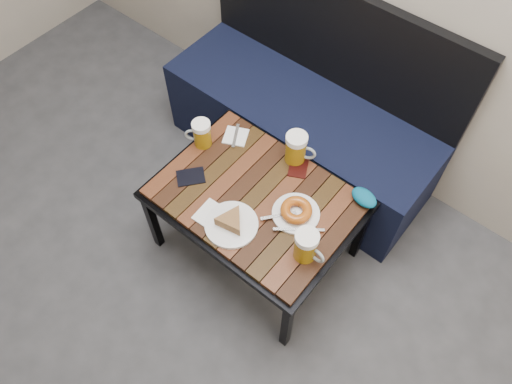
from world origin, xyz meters
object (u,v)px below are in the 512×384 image
Objects in this scene: passport_navy at (191,177)px; knit_pouch at (364,198)px; beer_mug_centre at (297,148)px; plate_bagel at (296,212)px; beer_mug_left at (201,134)px; beer_mug_right at (306,246)px; cafe_table at (256,201)px; plate_pie at (231,223)px; passport_burgundy at (298,167)px; bench at (303,124)px.

passport_navy is 1.01× the size of knit_pouch.
beer_mug_centre is 0.29m from plate_bagel.
passport_navy is (0.09, -0.17, -0.06)m from beer_mug_left.
beer_mug_right is 1.25× the size of passport_navy.
cafe_table is 0.38m from beer_mug_left.
plate_pie is (-0.30, -0.08, -0.05)m from beer_mug_right.
plate_bagel is (0.17, 0.20, -0.00)m from plate_pie.
passport_navy is (-0.29, 0.07, -0.02)m from plate_pie.
plate_pie is (0.00, -0.43, -0.05)m from beer_mug_centre.
cafe_table is 7.71× the size of passport_burgundy.
passport_navy is (-0.46, -0.13, -0.02)m from plate_bagel.
bench is 0.70m from plate_bagel.
plate_bagel is 0.48m from passport_navy.
passport_navy is at bearing -149.49° from beer_mug_centre.
beer_mug_right reaches higher than beer_mug_left.
knit_pouch reaches higher than passport_navy.
plate_pie reaches higher than knit_pouch.
plate_bagel is (0.55, -0.04, -0.04)m from beer_mug_left.
beer_mug_centre is at bearing 126.87° from plate_bagel.
beer_mug_right is (0.31, -0.35, -0.00)m from beer_mug_centre.
bench is 12.85× the size of passport_burgundy.
beer_mug_right reaches higher than knit_pouch.
bench is 0.73m from passport_navy.
cafe_table is 0.24m from passport_burgundy.
beer_mug_right is (0.32, -0.09, 0.12)m from cafe_table.
beer_mug_right is 0.36m from knit_pouch.
passport_burgundy is 0.93× the size of knit_pouch.
beer_mug_left is at bearing -109.88° from bench.
plate_bagel reaches higher than passport_burgundy.
passport_navy is at bearing -150.31° from knit_pouch.
bench reaches higher than passport_navy.
passport_navy is 1.09× the size of passport_burgundy.
beer_mug_right is at bearing -42.20° from plate_bagel.
beer_mug_centre is 0.63× the size of plate_bagel.
plate_pie is at bearing -122.25° from passport_burgundy.
plate_bagel is at bearing -127.66° from knit_pouch.
beer_mug_right is (0.68, -0.16, 0.01)m from beer_mug_left.
beer_mug_left is at bearing 169.46° from cafe_table.
beer_mug_centre is 0.46m from beer_mug_right.
plate_pie is 1.83× the size of passport_navy.
knit_pouch is at bearing -31.85° from bench.
plate_pie is 1.99× the size of passport_burgundy.
knit_pouch is (0.18, 0.23, 0.00)m from plate_bagel.
cafe_table is 0.45m from knit_pouch.
bench is at bearing 122.42° from plate_bagel.
plate_bagel is (-0.14, 0.12, -0.05)m from beer_mug_right.
plate_pie is at bearing 25.71° from passport_navy.
plate_bagel is (0.18, 0.03, 0.07)m from cafe_table.
beer_mug_left is (-0.19, -0.52, 0.27)m from bench.
plate_pie is 0.40m from passport_burgundy.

